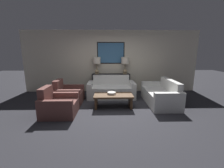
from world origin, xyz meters
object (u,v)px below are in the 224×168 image
table_lamp_left (97,63)px  couch_by_back_wall (111,90)px  table_lamp_right (125,62)px  couch_by_side (161,95)px  decorative_bowl (112,93)px  armchair_near_back_wall (68,95)px  console_table (111,83)px  coffee_table (113,98)px  armchair_near_camera (58,105)px

table_lamp_left → couch_by_back_wall: (0.60, -0.69, -1.02)m
table_lamp_left → table_lamp_right: 1.21m
couch_by_back_wall → couch_by_side: bearing=-24.7°
table_lamp_left → couch_by_back_wall: table_lamp_left is taller
decorative_bowl → armchair_near_back_wall: (-1.52, 0.49, -0.19)m
decorative_bowl → armchair_near_back_wall: size_ratio=0.29×
table_lamp_left → couch_by_back_wall: 1.37m
console_table → couch_by_side: 2.24m
coffee_table → console_table: bearing=91.4°
couch_by_side → table_lamp_left: bearing=147.5°
table_lamp_left → armchair_near_camera: table_lamp_left is taller
table_lamp_left → decorative_bowl: (0.59, -1.74, -0.85)m
couch_by_back_wall → armchair_near_back_wall: 1.64m
coffee_table → armchair_near_camera: bearing=-161.3°
couch_by_back_wall → armchair_near_back_wall: size_ratio=1.96×
table_lamp_left → decorative_bowl: size_ratio=2.64×
table_lamp_right → coffee_table: (-0.56, -1.79, -1.00)m
table_lamp_left → table_lamp_right: size_ratio=1.00×
armchair_near_camera → console_table: bearing=56.6°
table_lamp_left → armchair_near_back_wall: bearing=-126.6°
couch_by_back_wall → coffee_table: bearing=-87.8°
console_table → armchair_near_camera: bearing=-123.4°
couch_by_back_wall → decorative_bowl: size_ratio=6.65×
armchair_near_back_wall → table_lamp_left: bearing=53.4°
armchair_near_camera → couch_by_side: bearing=15.0°
coffee_table → armchair_near_back_wall: (-1.58, 0.53, -0.04)m
table_lamp_right → decorative_bowl: bearing=-109.5°
console_table → couch_by_side: couch_by_side is taller
console_table → armchair_near_camera: size_ratio=1.75×
table_lamp_left → decorative_bowl: bearing=-71.4°
decorative_bowl → armchair_near_camera: armchair_near_camera is taller
couch_by_back_wall → decorative_bowl: (-0.01, -1.06, 0.17)m
console_table → decorative_bowl: (-0.01, -1.74, 0.05)m
couch_by_back_wall → coffee_table: 1.11m
couch_by_side → armchair_near_back_wall: couch_by_side is taller
console_table → table_lamp_right: size_ratio=2.26×
table_lamp_left → armchair_near_back_wall: size_ratio=0.78×
table_lamp_left → couch_by_side: size_ratio=0.40×
table_lamp_left → armchair_near_back_wall: table_lamp_left is taller
decorative_bowl → couch_by_side: bearing=9.4°
coffee_table → table_lamp_right: bearing=72.6°
armchair_near_camera → couch_by_back_wall: bearing=46.9°
couch_by_side → table_lamp_right: bearing=126.6°
table_lamp_left → coffee_table: (0.65, -1.79, -1.00)m
decorative_bowl → table_lamp_left: bearing=108.6°
console_table → decorative_bowl: console_table is taller
table_lamp_left → armchair_near_back_wall: (-0.93, -1.26, -1.04)m
couch_by_back_wall → couch_by_side: 1.86m
couch_by_side → armchair_near_back_wall: 3.23m
couch_by_side → console_table: bearing=139.1°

